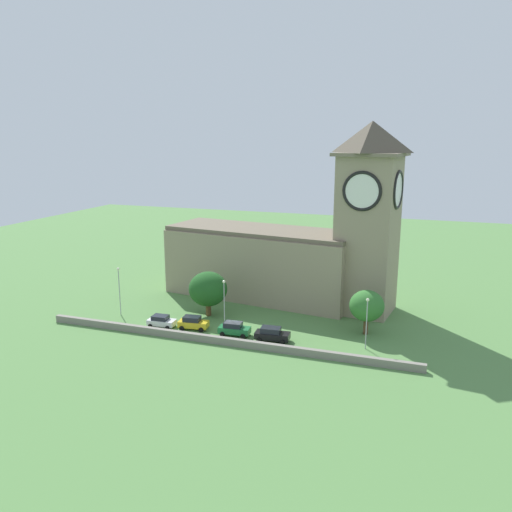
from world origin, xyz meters
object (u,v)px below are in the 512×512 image
at_px(streetlamp_west_mid, 224,296).
at_px(tree_churchyard, 367,306).
at_px(church, 293,249).
at_px(car_black, 272,334).
at_px(streetlamp_west_end, 119,284).
at_px(tree_by_tower, 208,289).
at_px(car_yellow, 193,323).
at_px(streetlamp_central, 367,315).
at_px(car_green, 234,329).
at_px(car_white, 161,321).

relative_size(streetlamp_west_mid, tree_churchyard, 1.12).
xyz_separation_m(church, car_black, (2.11, -18.28, -7.84)).
bearing_deg(tree_churchyard, car_black, -149.87).
height_order(streetlamp_west_end, tree_by_tower, streetlamp_west_end).
bearing_deg(tree_by_tower, car_black, -28.10).
distance_m(car_yellow, streetlamp_central, 24.58).
bearing_deg(streetlamp_central, church, 130.62).
relative_size(church, car_green, 8.95).
height_order(car_yellow, streetlamp_west_mid, streetlamp_west_mid).
bearing_deg(car_yellow, streetlamp_west_end, 172.27).
height_order(car_yellow, streetlamp_west_end, streetlamp_west_end).
bearing_deg(car_white, car_yellow, 7.02).
bearing_deg(car_white, tree_by_tower, 56.26).
xyz_separation_m(car_black, tree_churchyard, (11.63, 6.75, 3.14)).
height_order(car_black, streetlamp_west_end, streetlamp_west_end).
xyz_separation_m(car_white, streetlamp_west_mid, (8.75, 2.81, 3.86)).
bearing_deg(car_yellow, car_black, -2.29).
bearing_deg(streetlamp_central, streetlamp_west_mid, 176.60).
distance_m(car_black, tree_churchyard, 13.80).
height_order(car_white, car_green, car_green).
height_order(streetlamp_central, tree_by_tower, tree_by_tower).
height_order(car_white, streetlamp_central, streetlamp_central).
bearing_deg(streetlamp_west_end, car_yellow, -7.73).
bearing_deg(car_yellow, tree_churchyard, 14.86).
distance_m(church, streetlamp_central, 22.52).
relative_size(car_white, car_yellow, 0.93).
xyz_separation_m(car_green, car_black, (5.59, -0.24, 0.02)).
bearing_deg(streetlamp_central, tree_by_tower, 168.31).
height_order(car_yellow, tree_churchyard, tree_churchyard).
distance_m(church, car_green, 19.98).
bearing_deg(streetlamp_west_mid, car_black, -18.53).
bearing_deg(car_green, streetlamp_west_mid, 135.09).
bearing_deg(church, streetlamp_west_end, -145.35).
bearing_deg(car_yellow, streetlamp_west_mid, 29.30).
relative_size(car_white, car_green, 0.91).
distance_m(car_black, streetlamp_west_mid, 9.27).
xyz_separation_m(car_white, tree_by_tower, (4.47, 6.69, 3.39)).
xyz_separation_m(car_green, tree_by_tower, (-6.74, 6.34, 3.29)).
bearing_deg(car_white, streetlamp_central, 3.15).
distance_m(church, car_yellow, 21.82).
bearing_deg(car_black, car_white, -179.62).
height_order(car_green, tree_churchyard, tree_churchyard).
xyz_separation_m(streetlamp_central, tree_churchyard, (-0.66, 5.26, -0.50)).
height_order(car_white, tree_by_tower, tree_by_tower).
xyz_separation_m(car_yellow, tree_churchyard, (23.62, 6.27, 3.15)).
relative_size(church, car_black, 8.36).
bearing_deg(tree_by_tower, streetlamp_west_end, -161.60).
xyz_separation_m(car_black, streetlamp_central, (12.29, 1.49, 3.64)).
relative_size(streetlamp_west_mid, tree_by_tower, 1.02).
bearing_deg(car_yellow, streetlamp_central, 2.38).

